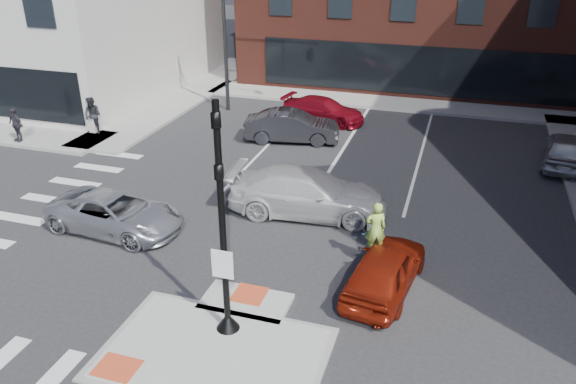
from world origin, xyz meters
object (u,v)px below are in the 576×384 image
(bg_car_red, at_px, (323,110))
(pedestrian_b, at_px, (16,125))
(white_pickup, at_px, (307,193))
(cyclist, at_px, (374,245))
(bg_car_silver, at_px, (567,149))
(silver_suv, at_px, (115,213))
(pedestrian_a, at_px, (93,116))
(red_sedan, at_px, (385,269))
(bg_car_dark, at_px, (292,126))

(bg_car_red, height_order, pedestrian_b, pedestrian_b)
(white_pickup, xyz_separation_m, cyclist, (2.86, -2.72, -0.09))
(bg_car_silver, bearing_deg, bg_car_red, -3.59)
(pedestrian_b, bearing_deg, cyclist, -2.83)
(silver_suv, distance_m, white_pickup, 6.62)
(silver_suv, bearing_deg, pedestrian_b, 61.77)
(white_pickup, relative_size, pedestrian_a, 3.09)
(red_sedan, height_order, white_pickup, white_pickup)
(pedestrian_a, bearing_deg, bg_car_silver, 8.57)
(silver_suv, relative_size, red_sedan, 1.17)
(bg_car_red, height_order, cyclist, cyclist)
(red_sedan, distance_m, bg_car_silver, 12.96)
(silver_suv, bearing_deg, bg_car_red, -11.31)
(cyclist, relative_size, pedestrian_a, 1.19)
(red_sedan, height_order, pedestrian_a, pedestrian_a)
(bg_car_dark, relative_size, pedestrian_a, 2.47)
(red_sedan, relative_size, cyclist, 1.88)
(silver_suv, relative_size, bg_car_silver, 1.10)
(pedestrian_a, relative_size, pedestrian_b, 1.13)
(red_sedan, xyz_separation_m, cyclist, (-0.50, 1.14, 0.04))
(bg_car_silver, xyz_separation_m, cyclist, (-6.50, -10.35, -0.01))
(pedestrian_a, bearing_deg, silver_suv, -50.32)
(bg_car_silver, bearing_deg, bg_car_dark, 12.58)
(red_sedan, relative_size, bg_car_silver, 0.94)
(bg_car_dark, height_order, bg_car_red, bg_car_dark)
(bg_car_red, bearing_deg, white_pickup, -159.72)
(white_pickup, xyz_separation_m, bg_car_silver, (9.36, 7.63, -0.08))
(bg_car_red, relative_size, pedestrian_b, 2.72)
(silver_suv, relative_size, pedestrian_a, 2.60)
(red_sedan, distance_m, pedestrian_a, 17.72)
(bg_car_silver, relative_size, pedestrian_b, 2.67)
(silver_suv, xyz_separation_m, bg_car_red, (3.79, 13.41, -0.02))
(bg_car_red, bearing_deg, silver_suv, 173.32)
(pedestrian_b, bearing_deg, pedestrian_a, 49.59)
(bg_car_silver, height_order, bg_car_red, bg_car_silver)
(bg_car_dark, relative_size, bg_car_red, 1.02)
(white_pickup, height_order, pedestrian_b, pedestrian_b)
(red_sedan, distance_m, cyclist, 1.24)
(silver_suv, height_order, bg_car_dark, bg_car_dark)
(pedestrian_a, bearing_deg, bg_car_dark, 14.29)
(red_sedan, distance_m, pedestrian_b, 19.45)
(silver_suv, height_order, bg_car_silver, bg_car_silver)
(silver_suv, bearing_deg, cyclist, -82.71)
(white_pickup, distance_m, bg_car_silver, 12.07)
(red_sedan, distance_m, white_pickup, 5.12)
(red_sedan, distance_m, bg_car_dark, 12.41)
(bg_car_dark, bearing_deg, white_pickup, -169.68)
(red_sedan, relative_size, bg_car_red, 0.92)
(silver_suv, bearing_deg, pedestrian_a, 43.29)
(bg_car_red, bearing_deg, red_sedan, -150.03)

